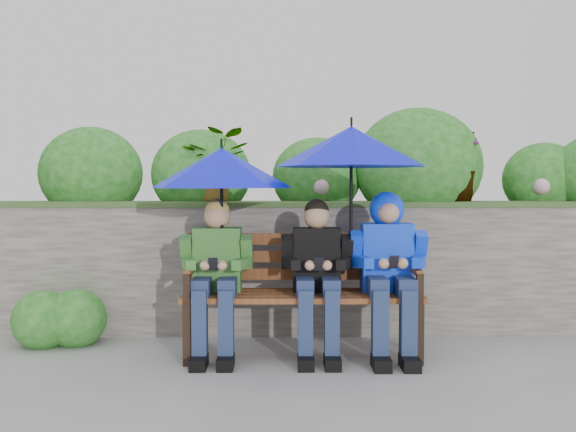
{
  "coord_description": "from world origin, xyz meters",
  "views": [
    {
      "loc": [
        -0.02,
        -4.28,
        1.18
      ],
      "look_at": [
        0.0,
        0.1,
        0.95
      ],
      "focal_mm": 40.0,
      "sensor_mm": 36.0,
      "label": 1
    }
  ],
  "objects_px": {
    "umbrella_right": "(351,147)",
    "umbrella_left": "(222,168)",
    "boy_middle": "(317,270)",
    "boy_left": "(216,270)",
    "park_bench": "(302,285)",
    "boy_right": "(389,260)"
  },
  "relations": [
    {
      "from": "boy_right",
      "to": "park_bench",
      "type": "bearing_deg",
      "value": 173.88
    },
    {
      "from": "boy_left",
      "to": "umbrella_left",
      "type": "distance_m",
      "value": 0.68
    },
    {
      "from": "boy_middle",
      "to": "umbrella_right",
      "type": "height_order",
      "value": "umbrella_right"
    },
    {
      "from": "park_bench",
      "to": "boy_right",
      "type": "height_order",
      "value": "boy_right"
    },
    {
      "from": "boy_left",
      "to": "umbrella_right",
      "type": "distance_m",
      "value": 1.23
    },
    {
      "from": "boy_right",
      "to": "umbrella_right",
      "type": "relative_size",
      "value": 1.09
    },
    {
      "from": "umbrella_right",
      "to": "park_bench",
      "type": "bearing_deg",
      "value": 174.26
    },
    {
      "from": "boy_middle",
      "to": "umbrella_right",
      "type": "distance_m",
      "value": 0.86
    },
    {
      "from": "boy_right",
      "to": "umbrella_left",
      "type": "distance_m",
      "value": 1.28
    },
    {
      "from": "park_bench",
      "to": "boy_right",
      "type": "distance_m",
      "value": 0.61
    },
    {
      "from": "park_bench",
      "to": "umbrella_right",
      "type": "distance_m",
      "value": 1.0
    },
    {
      "from": "umbrella_right",
      "to": "umbrella_left",
      "type": "bearing_deg",
      "value": -179.39
    },
    {
      "from": "park_bench",
      "to": "boy_right",
      "type": "relative_size",
      "value": 1.43
    },
    {
      "from": "boy_left",
      "to": "umbrella_right",
      "type": "height_order",
      "value": "umbrella_right"
    },
    {
      "from": "boy_middle",
      "to": "boy_right",
      "type": "xyz_separation_m",
      "value": [
        0.48,
        0.01,
        0.06
      ]
    },
    {
      "from": "park_bench",
      "to": "boy_left",
      "type": "distance_m",
      "value": 0.6
    },
    {
      "from": "boy_left",
      "to": "boy_middle",
      "type": "bearing_deg",
      "value": 0.01
    },
    {
      "from": "park_bench",
      "to": "boy_left",
      "type": "xyz_separation_m",
      "value": [
        -0.58,
        -0.07,
        0.11
      ]
    },
    {
      "from": "boy_left",
      "to": "umbrella_left",
      "type": "bearing_deg",
      "value": 37.16
    },
    {
      "from": "park_bench",
      "to": "boy_left",
      "type": "relative_size",
      "value": 1.5
    },
    {
      "from": "boy_middle",
      "to": "boy_left",
      "type": "bearing_deg",
      "value": -179.99
    },
    {
      "from": "boy_left",
      "to": "umbrella_right",
      "type": "bearing_deg",
      "value": 2.35
    }
  ]
}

